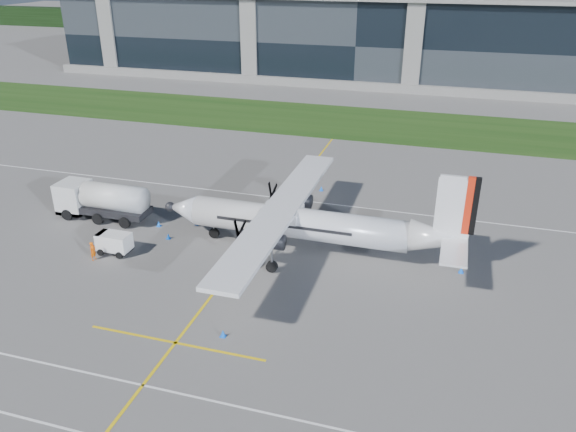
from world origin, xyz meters
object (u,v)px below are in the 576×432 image
(safety_cone_nose_port, at_px, (168,236))
(safety_cone_tail, at_px, (461,270))
(baggage_tug, at_px, (114,243))
(safety_cone_stbdwing, at_px, (321,188))
(fuel_tanker_truck, at_px, (97,200))
(safety_cone_fwd, at_px, (159,224))
(turboprop_aircraft, at_px, (309,208))
(ground_crew_person, at_px, (93,250))
(safety_cone_portwing, at_px, (223,333))
(safety_cone_nose_stbd, at_px, (197,222))

(safety_cone_nose_port, height_order, safety_cone_tail, same)
(baggage_tug, height_order, safety_cone_stbdwing, baggage_tug)
(fuel_tanker_truck, distance_m, safety_cone_fwd, 6.43)
(turboprop_aircraft, xyz_separation_m, safety_cone_nose_port, (-12.10, -1.30, -3.67))
(ground_crew_person, bearing_deg, turboprop_aircraft, -61.15)
(fuel_tanker_truck, bearing_deg, turboprop_aircraft, -2.24)
(safety_cone_stbdwing, bearing_deg, safety_cone_portwing, -90.50)
(safety_cone_nose_stbd, xyz_separation_m, safety_cone_tail, (22.99, -1.95, 0.00))
(safety_cone_stbdwing, height_order, safety_cone_fwd, same)
(fuel_tanker_truck, relative_size, safety_cone_fwd, 18.32)
(safety_cone_nose_port, relative_size, safety_cone_fwd, 1.00)
(fuel_tanker_truck, height_order, safety_cone_tail, fuel_tanker_truck)
(ground_crew_person, bearing_deg, safety_cone_portwing, -107.18)
(turboprop_aircraft, relative_size, baggage_tug, 9.18)
(ground_crew_person, xyz_separation_m, safety_cone_nose_port, (3.96, 5.01, -0.64))
(turboprop_aircraft, distance_m, baggage_tug, 16.11)
(baggage_tug, relative_size, safety_cone_stbdwing, 5.69)
(safety_cone_tail, distance_m, safety_cone_fwd, 26.16)
(safety_cone_portwing, xyz_separation_m, safety_cone_nose_stbd, (-8.60, 14.56, 0.00))
(ground_crew_person, bearing_deg, fuel_tanker_truck, 38.46)
(ground_crew_person, distance_m, safety_cone_tail, 28.84)
(fuel_tanker_truck, height_order, safety_cone_nose_stbd, fuel_tanker_truck)
(safety_cone_nose_port, bearing_deg, safety_cone_nose_stbd, 70.05)
(safety_cone_tail, xyz_separation_m, safety_cone_fwd, (-26.15, 0.64, 0.00))
(safety_cone_stbdwing, bearing_deg, safety_cone_nose_stbd, -128.57)
(safety_cone_tail, bearing_deg, baggage_tug, -169.99)
(safety_cone_portwing, bearing_deg, turboprop_aircraft, 79.59)
(safety_cone_portwing, height_order, safety_cone_stbdwing, same)
(turboprop_aircraft, relative_size, safety_cone_tail, 52.22)
(safety_cone_nose_port, distance_m, safety_cone_stbdwing, 17.47)
(fuel_tanker_truck, xyz_separation_m, safety_cone_nose_port, (8.24, -2.09, -1.47))
(safety_cone_nose_port, distance_m, safety_cone_portwing, 14.95)
(turboprop_aircraft, bearing_deg, fuel_tanker_truck, 177.76)
(safety_cone_tail, distance_m, safety_cone_stbdwing, 19.24)
(safety_cone_nose_port, bearing_deg, fuel_tanker_truck, 165.74)
(fuel_tanker_truck, xyz_separation_m, safety_cone_portwing, (18.02, -13.40, -1.47))
(safety_cone_fwd, bearing_deg, ground_crew_person, -105.95)
(fuel_tanker_truck, xyz_separation_m, safety_cone_nose_stbd, (9.42, 1.16, -1.47))
(turboprop_aircraft, xyz_separation_m, safety_cone_tail, (12.07, 0.00, -3.67))
(safety_cone_stbdwing, bearing_deg, baggage_tug, -126.10)
(ground_crew_person, xyz_separation_m, safety_cone_portwing, (13.75, -6.30, -0.64))
(safety_cone_fwd, bearing_deg, turboprop_aircraft, -2.62)
(ground_crew_person, height_order, safety_cone_fwd, ground_crew_person)
(ground_crew_person, bearing_deg, safety_cone_nose_port, -30.96)
(ground_crew_person, height_order, safety_cone_nose_stbd, ground_crew_person)
(turboprop_aircraft, relative_size, safety_cone_nose_port, 52.22)
(safety_cone_portwing, height_order, safety_cone_nose_stbd, same)
(safety_cone_tail, bearing_deg, safety_cone_nose_port, -176.92)
(safety_cone_tail, xyz_separation_m, safety_cone_stbdwing, (-14.16, 13.02, 0.00))
(safety_cone_nose_stbd, height_order, safety_cone_fwd, same)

